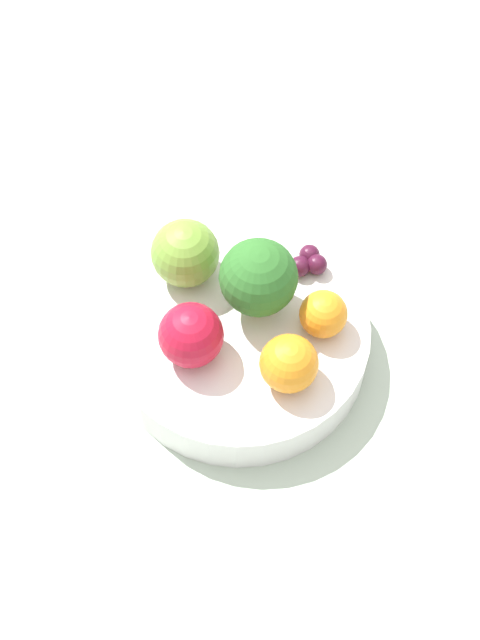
# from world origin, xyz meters

# --- Properties ---
(ground_plane) EXTENTS (6.00, 6.00, 0.00)m
(ground_plane) POSITION_xyz_m (0.00, 0.00, 0.00)
(ground_plane) COLOR gray
(table_surface) EXTENTS (1.20, 1.20, 0.02)m
(table_surface) POSITION_xyz_m (0.00, 0.00, 0.01)
(table_surface) COLOR #B2C6B2
(table_surface) RESTS_ON ground_plane
(bowl) EXTENTS (0.22, 0.22, 0.04)m
(bowl) POSITION_xyz_m (0.00, 0.00, 0.04)
(bowl) COLOR white
(bowl) RESTS_ON table_surface
(broccoli) EXTENTS (0.06, 0.06, 0.07)m
(broccoli) POSITION_xyz_m (-0.02, -0.01, 0.10)
(broccoli) COLOR #99C17A
(broccoli) RESTS_ON bowl
(apple_red) EXTENTS (0.06, 0.06, 0.06)m
(apple_red) POSITION_xyz_m (0.01, -0.07, 0.09)
(apple_red) COLOR olive
(apple_red) RESTS_ON bowl
(apple_green) EXTENTS (0.05, 0.05, 0.05)m
(apple_green) POSITION_xyz_m (0.05, -0.00, 0.09)
(apple_green) COLOR #B7142D
(apple_green) RESTS_ON bowl
(orange_front) EXTENTS (0.05, 0.05, 0.05)m
(orange_front) POSITION_xyz_m (-0.01, 0.06, 0.08)
(orange_front) COLOR orange
(orange_front) RESTS_ON bowl
(orange_back) EXTENTS (0.04, 0.04, 0.04)m
(orange_back) POSITION_xyz_m (-0.06, 0.04, 0.08)
(orange_back) COLOR orange
(orange_back) RESTS_ON bowl
(grape_cluster) EXTENTS (0.03, 0.03, 0.02)m
(grape_cluster) POSITION_xyz_m (-0.08, -0.02, 0.07)
(grape_cluster) COLOR #47142D
(grape_cluster) RESTS_ON bowl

